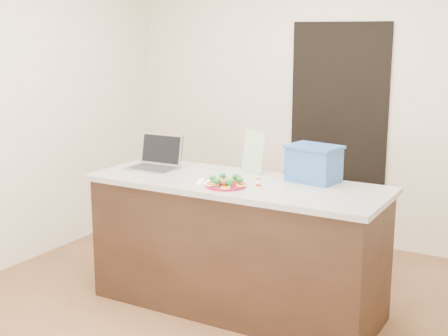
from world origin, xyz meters
The scene contains 16 objects.
ground centered at (0.00, 0.00, 0.00)m, with size 4.00×4.00×0.00m, color brown.
room_shell centered at (0.00, 0.00, 1.62)m, with size 4.00×4.00×4.00m.
doorway centered at (0.10, 1.98, 1.00)m, with size 0.90×0.02×2.00m, color black.
island centered at (0.00, 0.25, 0.46)m, with size 2.06×0.76×0.92m.
plate centered at (0.01, 0.08, 0.93)m, with size 0.27×0.27×0.02m.
meatballs centered at (0.02, 0.08, 0.96)m, with size 0.11×0.11×0.04m.
broccoli centered at (0.01, 0.08, 0.97)m, with size 0.22×0.22×0.04m.
pepper_rings centered at (0.01, 0.08, 0.94)m, with size 0.26×0.26×0.01m.
napkin centered at (-0.15, 0.13, 0.92)m, with size 0.15×0.15×0.01m, color white.
fork centered at (-0.17, 0.13, 0.93)m, with size 0.03×0.14×0.00m.
knife centered at (-0.12, 0.11, 0.93)m, with size 0.03×0.22×0.01m.
yogurt_bottle centered at (0.21, 0.15, 0.95)m, with size 0.03×0.03×0.07m.
laptop centered at (-0.71, 0.31, 0.99)m, with size 0.36×0.29×0.25m.
leaflet centered at (-0.02, 0.54, 1.07)m, with size 0.21×0.00×0.31m, color silver.
blue_box centered at (0.46, 0.50, 1.05)m, with size 0.38×0.31×0.25m.
chair centered at (0.21, 0.91, 0.49)m, with size 0.50×0.51×0.86m.
Camera 1 is at (1.97, -3.38, 1.92)m, focal length 50.00 mm.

